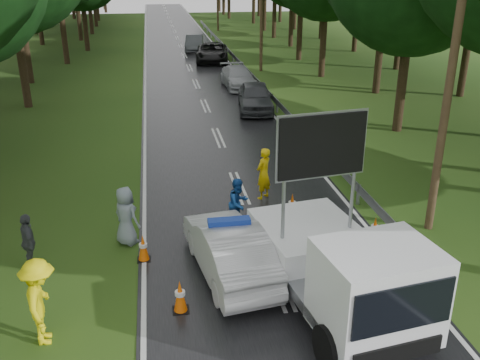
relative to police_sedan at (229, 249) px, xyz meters
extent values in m
plane|color=#234614|center=(1.15, -0.43, -0.72)|extent=(160.00, 160.00, 0.00)
cube|color=black|center=(1.15, 29.57, -0.71)|extent=(7.00, 140.00, 0.02)
cylinder|color=gray|center=(4.85, -0.43, -0.37)|extent=(0.12, 0.12, 0.70)
cube|color=gray|center=(4.85, 29.57, -0.17)|extent=(0.05, 60.00, 0.30)
cylinder|color=#463220|center=(6.35, 1.57, 4.28)|extent=(0.24, 0.24, 10.00)
cylinder|color=#463220|center=(6.35, 27.57, 4.28)|extent=(0.24, 0.24, 10.00)
imported|color=silver|center=(0.00, 0.00, 0.00)|extent=(2.14, 4.49, 1.42)
cube|color=#1938A5|center=(0.00, 0.00, 0.78)|extent=(1.10, 0.45, 0.14)
cube|color=gray|center=(2.16, -1.36, -0.09)|extent=(2.95, 5.03, 0.28)
cube|color=white|center=(1.99, -0.25, 0.36)|extent=(2.76, 3.04, 0.62)
cube|color=white|center=(2.47, -3.37, 0.70)|extent=(2.51, 2.13, 1.92)
cube|color=black|center=(2.61, -4.29, 0.92)|extent=(2.07, 0.36, 0.96)
cube|color=black|center=(2.06, -0.69, 2.90)|extent=(2.14, 0.46, 1.47)
cylinder|color=black|center=(1.44, -3.76, -0.24)|extent=(0.46, 0.99, 0.95)
cylinder|color=black|center=(3.57, -3.44, -0.24)|extent=(0.46, 0.99, 0.95)
cylinder|color=black|center=(0.90, -0.19, -0.24)|extent=(0.46, 0.99, 0.95)
cylinder|color=black|center=(3.02, 0.14, -0.24)|extent=(0.46, 0.99, 0.95)
cube|color=#FCFF0D|center=(0.63, 0.29, -0.26)|extent=(0.07, 0.07, 0.92)
cube|color=#FCFF0D|center=(1.07, 0.40, -0.26)|extent=(0.07, 0.07, 0.92)
cube|color=#FCFF0D|center=(2.40, 0.75, -0.26)|extent=(0.07, 0.07, 0.92)
cube|color=#FCFF0D|center=(2.85, 0.86, -0.26)|extent=(0.07, 0.07, 0.92)
cube|color=#F2CC00|center=(1.74, 0.57, 0.15)|extent=(2.32, 0.64, 0.23)
imported|color=yellow|center=(1.83, 4.57, 0.18)|extent=(0.77, 0.76, 1.80)
imported|color=#184CA2|center=(0.65, 2.57, 0.07)|extent=(0.97, 0.94, 1.58)
imported|color=#FFF00D|center=(-4.24, -2.00, 0.26)|extent=(0.85, 1.33, 1.95)
imported|color=#474A4F|center=(-5.10, 1.07, 0.07)|extent=(0.71, 1.00, 1.57)
imported|color=gray|center=(-2.65, 2.07, 0.15)|extent=(0.99, 0.98, 1.73)
imported|color=#383A3E|center=(3.75, 16.13, 0.05)|extent=(2.38, 4.69, 1.53)
imported|color=#A2A4AA|center=(3.75, 22.13, -0.06)|extent=(2.04, 4.60, 1.31)
imported|color=black|center=(3.22, 32.09, 0.04)|extent=(3.17, 5.69, 1.50)
imported|color=#44494D|center=(2.25, 38.09, 0.00)|extent=(2.08, 4.51, 1.43)
cube|color=black|center=(-1.35, -1.43, -0.70)|extent=(0.38, 0.38, 0.03)
cone|color=#F45D07|center=(-1.35, -1.43, -0.30)|extent=(0.32, 0.32, 0.79)
cube|color=black|center=(0.15, -0.43, -0.70)|extent=(0.36, 0.36, 0.03)
cone|color=#F45D07|center=(0.15, -0.43, -0.33)|extent=(0.30, 0.30, 0.74)
cube|color=black|center=(2.42, 2.95, -0.70)|extent=(0.39, 0.39, 0.03)
cone|color=#F45D07|center=(2.42, 2.95, -0.29)|extent=(0.32, 0.32, 0.80)
cube|color=black|center=(-2.20, 1.03, -0.70)|extent=(0.36, 0.36, 0.03)
cone|color=#F45D07|center=(-2.20, 1.03, -0.32)|extent=(0.30, 0.30, 0.74)
cube|color=black|center=(4.39, 1.07, -0.70)|extent=(0.35, 0.35, 0.03)
cone|color=#F45D07|center=(4.39, 1.07, -0.33)|extent=(0.29, 0.29, 0.73)
camera|label=1|loc=(-1.66, -11.85, 6.77)|focal=40.00mm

